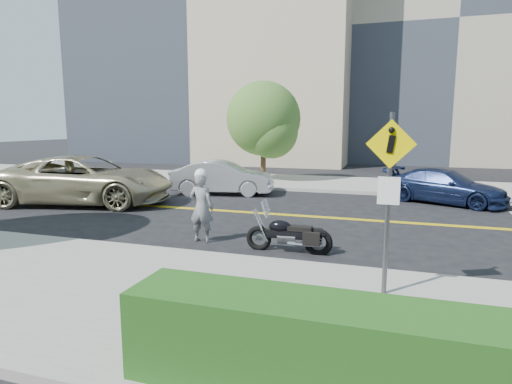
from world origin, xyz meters
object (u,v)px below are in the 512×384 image
object	(u,v)px
motorcyclist	(201,206)
motorcycle	(289,227)
parked_car_white	(60,172)
parked_car_blue	(445,186)
suv	(85,180)
parked_car_silver	(222,178)
pedestrian_sign	(389,187)

from	to	relation	value
motorcyclist	motorcycle	bearing A→B (deg)	175.06
motorcyclist	parked_car_white	world-z (taller)	motorcyclist
parked_car_blue	suv	bearing A→B (deg)	132.56
parked_car_white	parked_car_blue	world-z (taller)	parked_car_white
motorcycle	parked_car_white	distance (m)	14.60
parked_car_white	parked_car_silver	distance (m)	8.17
motorcyclist	parked_car_white	xyz separation A→B (m)	(-10.53, 6.71, -0.21)
parked_car_silver	parked_car_blue	xyz separation A→B (m)	(8.83, 0.61, -0.08)
suv	parked_car_white	distance (m)	5.23
motorcycle	parked_car_silver	xyz separation A→B (m)	(-4.69, 7.34, 0.12)
suv	parked_car_silver	xyz separation A→B (m)	(4.05, 3.63, -0.19)
parked_car_silver	parked_car_blue	world-z (taller)	parked_car_silver
parked_car_blue	parked_car_white	bearing A→B (deg)	117.78
pedestrian_sign	parked_car_blue	distance (m)	10.52
pedestrian_sign	suv	world-z (taller)	pedestrian_sign
motorcyclist	parked_car_blue	world-z (taller)	motorcyclist
pedestrian_sign	parked_car_white	world-z (taller)	pedestrian_sign
parked_car_silver	motorcycle	bearing A→B (deg)	-157.74
pedestrian_sign	motorcycle	distance (m)	3.46
motorcyclist	suv	xyz separation A→B (m)	(-6.41, 3.50, -0.03)
pedestrian_sign	parked_car_silver	bearing A→B (deg)	125.49
parked_car_blue	pedestrian_sign	bearing A→B (deg)	-166.44
pedestrian_sign	parked_car_silver	distance (m)	11.91
motorcycle	parked_car_white	world-z (taller)	parked_car_white
motorcyclist	parked_car_silver	size ratio (longest dim) A/B	0.43
suv	parked_car_white	world-z (taller)	suv
motorcyclist	parked_car_white	size ratio (longest dim) A/B	0.44
motorcyclist	motorcycle	xyz separation A→B (m)	(2.32, -0.21, -0.33)
parked_car_silver	suv	bearing A→B (deg)	121.59
pedestrian_sign	suv	size ratio (longest dim) A/B	0.46
pedestrian_sign	motorcycle	world-z (taller)	pedestrian_sign
motorcyclist	parked_car_silver	xyz separation A→B (m)	(-2.37, 7.13, -0.22)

